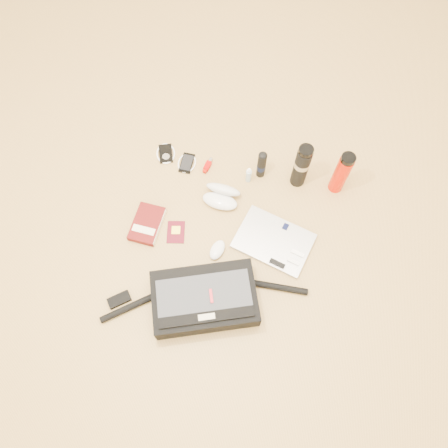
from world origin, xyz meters
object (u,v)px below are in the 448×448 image
(laptop, at_px, (274,241))
(thermos_black, at_px, (301,166))
(thermos_red, at_px, (341,173))
(messenger_bag, at_px, (204,299))
(book, at_px, (147,224))

(laptop, xyz_separation_m, thermos_black, (0.07, 0.35, 0.13))
(laptop, bearing_deg, thermos_red, 70.23)
(messenger_bag, height_order, thermos_black, thermos_black)
(laptop, relative_size, thermos_black, 1.40)
(thermos_black, xyz_separation_m, thermos_red, (0.19, 0.00, -0.01))
(messenger_bag, xyz_separation_m, thermos_red, (0.52, 0.70, 0.08))
(laptop, xyz_separation_m, thermos_red, (0.26, 0.35, 0.12))
(book, xyz_separation_m, thermos_black, (0.67, 0.38, 0.12))
(laptop, xyz_separation_m, book, (-0.61, -0.03, 0.01))
(laptop, relative_size, thermos_red, 1.45)
(messenger_bag, relative_size, thermos_red, 3.23)
(laptop, distance_m, book, 0.61)
(messenger_bag, bearing_deg, thermos_red, 34.48)
(messenger_bag, bearing_deg, laptop, 33.94)
(book, distance_m, thermos_red, 0.95)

